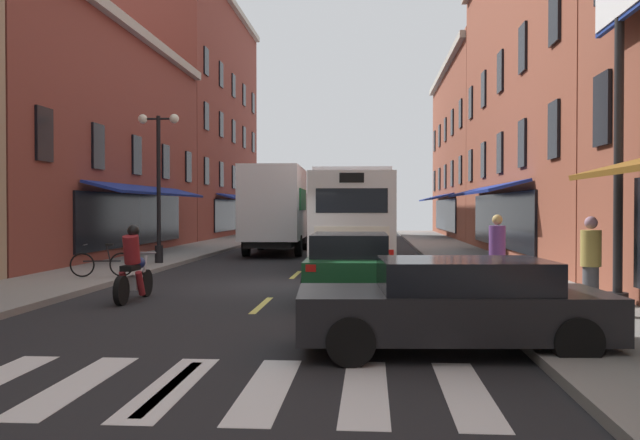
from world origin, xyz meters
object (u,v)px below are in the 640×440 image
object	(u,v)px
pedestrian_near	(497,251)
street_lamp_twin	(159,180)
billboard_sign	(620,25)
pedestrian_mid	(591,263)
transit_bus	(354,217)
sedan_near	(350,265)
motorcycle_rider	(134,269)
bicycle_near	(102,264)
sedan_mid	(455,304)
box_truck	(277,209)

from	to	relation	value
pedestrian_near	street_lamp_twin	bearing A→B (deg)	-16.79
billboard_sign	pedestrian_near	xyz separation A→B (m)	(-1.98, 1.76, -4.50)
pedestrian_mid	billboard_sign	bearing A→B (deg)	-33.56
transit_bus	sedan_near	world-z (taller)	transit_bus
motorcycle_rider	pedestrian_mid	xyz separation A→B (m)	(9.06, -1.97, 0.33)
transit_bus	bicycle_near	size ratio (longest dim) A/B	6.69
billboard_sign	motorcycle_rider	world-z (taller)	billboard_sign
motorcycle_rider	bicycle_near	world-z (taller)	motorcycle_rider
sedan_mid	transit_bus	bearing A→B (deg)	96.59
sedan_near	pedestrian_near	world-z (taller)	pedestrian_near
box_truck	billboard_sign	bearing A→B (deg)	-61.40
transit_bus	box_truck	world-z (taller)	box_truck
billboard_sign	street_lamp_twin	distance (m)	15.44
transit_bus	motorcycle_rider	xyz separation A→B (m)	(-4.52, -10.70, -0.99)
transit_bus	pedestrian_mid	distance (m)	13.47
pedestrian_near	transit_bus	bearing A→B (deg)	-50.56
bicycle_near	box_truck	bearing A→B (deg)	74.97
motorcycle_rider	bicycle_near	bearing A→B (deg)	120.57
billboard_sign	bicycle_near	world-z (taller)	billboard_sign
pedestrian_near	street_lamp_twin	world-z (taller)	street_lamp_twin
transit_bus	pedestrian_near	xyz separation A→B (m)	(3.43, -9.75, -0.64)
sedan_near	sedan_mid	size ratio (longest dim) A/B	1.04
billboard_sign	pedestrian_near	distance (m)	5.22
transit_bus	sedan_near	xyz separation A→B (m)	(0.16, -9.94, -0.96)
billboard_sign	box_truck	size ratio (longest dim) A/B	0.91
sedan_mid	bicycle_near	xyz separation A→B (m)	(-8.51, 8.54, -0.17)
transit_bus	bicycle_near	world-z (taller)	transit_bus
motorcycle_rider	pedestrian_mid	world-z (taller)	pedestrian_mid
bicycle_near	pedestrian_near	size ratio (longest dim) A/B	0.97
bicycle_near	pedestrian_mid	xyz separation A→B (m)	(11.25, -5.69, 0.53)
motorcycle_rider	street_lamp_twin	xyz separation A→B (m)	(-2.11, 8.49, 2.26)
motorcycle_rider	pedestrian_mid	distance (m)	9.27
sedan_mid	bicycle_near	bearing A→B (deg)	134.89
sedan_near	street_lamp_twin	size ratio (longest dim) A/B	0.90
box_truck	street_lamp_twin	size ratio (longest dim) A/B	1.55
sedan_near	street_lamp_twin	xyz separation A→B (m)	(-6.79, 7.73, 2.23)
transit_bus	box_truck	distance (m)	6.03
transit_bus	sedan_mid	xyz separation A→B (m)	(1.79, -15.51, -1.03)
sedan_near	pedestrian_mid	bearing A→B (deg)	-31.91
street_lamp_twin	pedestrian_near	bearing A→B (deg)	-36.88
bicycle_near	pedestrian_mid	size ratio (longest dim) A/B	0.97
transit_bus	sedan_near	distance (m)	9.98
motorcycle_rider	pedestrian_near	xyz separation A→B (m)	(7.94, 0.94, 0.35)
transit_bus	pedestrian_mid	size ratio (longest dim) A/B	6.53
pedestrian_mid	street_lamp_twin	size ratio (longest dim) A/B	0.34
box_truck	transit_bus	bearing A→B (deg)	-54.14
transit_bus	sedan_mid	world-z (taller)	transit_bus
transit_bus	sedan_mid	distance (m)	15.65
bicycle_near	pedestrian_near	bearing A→B (deg)	-15.33
sedan_mid	motorcycle_rider	xyz separation A→B (m)	(-6.31, 4.82, 0.03)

